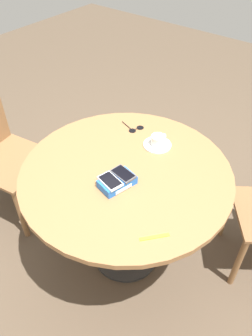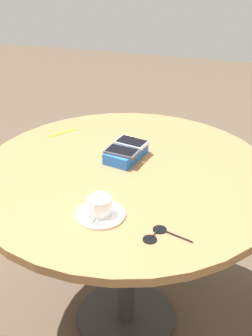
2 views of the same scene
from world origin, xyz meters
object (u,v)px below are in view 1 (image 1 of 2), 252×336
at_px(coffee_cup, 158,140).
at_px(saucer, 157,145).
at_px(sunglasses, 135,129).
at_px(phone_white, 110,181).
at_px(round_table, 126,185).
at_px(phone_box, 117,182).
at_px(chair_near_window, 3,156).
at_px(lanyard_strap, 154,237).
at_px(phone_gray, 123,174).

bearing_deg(coffee_cup, saucer, 168.40).
xyz_separation_m(coffee_cup, sunglasses, (0.05, 0.19, -0.04)).
height_order(saucer, sunglasses, saucer).
bearing_deg(phone_white, sunglasses, 23.43).
relative_size(round_table, saucer, 6.99).
height_order(round_table, phone_box, phone_box).
bearing_deg(phone_white, chair_near_window, 90.38).
relative_size(saucer, chair_near_window, 0.18).
bearing_deg(sunglasses, coffee_cup, -103.80).
distance_m(phone_box, chair_near_window, 1.02).
xyz_separation_m(coffee_cup, lanyard_strap, (-0.53, -0.34, -0.04)).
relative_size(coffee_cup, sunglasses, 0.71).
relative_size(round_table, lanyard_strap, 8.44).
relative_size(saucer, coffee_cup, 1.53).
xyz_separation_m(round_table, sunglasses, (0.33, 0.19, 0.11)).
bearing_deg(chair_near_window, coffee_cup, -65.60).
distance_m(round_table, chair_near_window, 0.97).
relative_size(phone_gray, coffee_cup, 1.26).
bearing_deg(saucer, phone_white, -178.50).
xyz_separation_m(lanyard_strap, chair_near_window, (0.10, 1.29, -0.29)).
bearing_deg(coffee_cup, lanyard_strap, -147.09).
distance_m(phone_white, lanyard_strap, 0.35).
bearing_deg(phone_box, saucer, 3.45).
height_order(round_table, sunglasses, sunglasses).
bearing_deg(round_table, coffee_cup, -1.61).
bearing_deg(round_table, saucer, -1.51).
bearing_deg(phone_gray, phone_box, 173.60).
bearing_deg(coffee_cup, chair_near_window, 114.40).
xyz_separation_m(saucer, lanyard_strap, (-0.53, -0.34, -0.00)).
height_order(phone_gray, saucer, phone_gray).
relative_size(phone_white, coffee_cup, 1.29).
height_order(phone_box, phone_white, phone_white).
height_order(coffee_cup, chair_near_window, chair_near_window).
bearing_deg(phone_gray, sunglasses, 29.37).
height_order(phone_box, coffee_cup, coffee_cup).
distance_m(round_table, coffee_cup, 0.31).
distance_m(phone_gray, lanyard_strap, 0.37).
height_order(round_table, saucer, saucer).
bearing_deg(sunglasses, chair_near_window, 122.34).
distance_m(phone_gray, saucer, 0.35).
xyz_separation_m(phone_box, coffee_cup, (0.39, 0.02, 0.02)).
xyz_separation_m(round_table, coffee_cup, (0.28, -0.01, 0.14)).
bearing_deg(lanyard_strap, round_table, 54.40).
bearing_deg(lanyard_strap, coffee_cup, 32.91).
height_order(phone_white, chair_near_window, chair_near_window).
height_order(saucer, lanyard_strap, saucer).
xyz_separation_m(saucer, chair_near_window, (-0.43, 0.95, -0.29)).
bearing_deg(sunglasses, phone_box, -153.47).
distance_m(phone_white, saucer, 0.42).
bearing_deg(phone_white, phone_box, -17.64).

